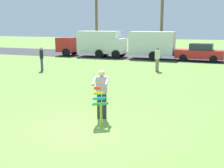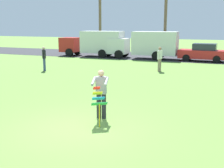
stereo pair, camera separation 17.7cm
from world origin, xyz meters
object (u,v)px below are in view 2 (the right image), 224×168
at_px(parked_truck_red_cab, 95,43).
at_px(person_walker_far, 44,58).
at_px(person_kite_flyer, 101,92).
at_px(parked_car_red, 203,53).
at_px(person_walker_near, 160,58).
at_px(parked_truck_white_box, 147,44).
at_px(kite_held, 98,100).

xyz_separation_m(parked_truck_red_cab, person_walker_far, (0.76, -10.08, -0.48)).
bearing_deg(parked_truck_red_cab, person_kite_flyer, -64.00).
xyz_separation_m(person_kite_flyer, parked_car_red, (1.81, 18.43, -0.18)).
relative_size(parked_truck_red_cab, parked_car_red, 1.59).
height_order(parked_truck_red_cab, person_walker_far, parked_truck_red_cab).
xyz_separation_m(parked_truck_red_cab, parked_car_red, (10.80, -0.00, -0.64)).
bearing_deg(person_kite_flyer, person_walker_far, 134.58).
distance_m(person_walker_near, person_walker_far, 8.23).
height_order(parked_truck_white_box, person_walker_far, parked_truck_white_box).
bearing_deg(person_walker_near, parked_car_red, 72.38).
bearing_deg(person_walker_near, person_walker_far, -160.00).
relative_size(parked_truck_red_cab, person_walker_far, 3.91).
relative_size(kite_held, person_walker_near, 0.72).
distance_m(parked_car_red, person_walker_far, 14.23).
relative_size(kite_held, parked_car_red, 0.29).
distance_m(kite_held, parked_truck_white_box, 19.48).
bearing_deg(kite_held, person_kite_flyer, 107.31).
distance_m(person_kite_flyer, parked_car_red, 18.52).
bearing_deg(parked_truck_red_cab, kite_held, -64.29).
bearing_deg(person_kite_flyer, person_walker_near, 92.54).
distance_m(parked_truck_red_cab, parked_car_red, 10.82).
bearing_deg(parked_car_red, person_walker_far, -134.89).
height_order(parked_truck_red_cab, parked_car_red, parked_truck_red_cab).
relative_size(parked_car_red, person_walker_far, 2.46).
height_order(parked_truck_white_box, person_walker_near, parked_truck_white_box).
xyz_separation_m(parked_truck_white_box, person_walker_near, (2.97, -7.26, -0.48)).
height_order(parked_truck_white_box, parked_car_red, parked_truck_white_box).
height_order(person_kite_flyer, parked_car_red, person_kite_flyer).
bearing_deg(kite_held, parked_truck_white_box, 100.89).
xyz_separation_m(person_kite_flyer, person_walker_far, (-8.23, 8.35, -0.02)).
bearing_deg(parked_car_red, person_kite_flyer, -95.61).
relative_size(person_kite_flyer, kite_held, 1.39).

